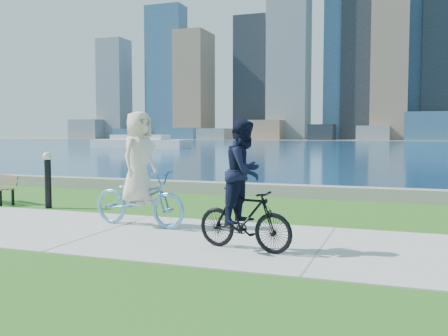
% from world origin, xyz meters
% --- Properties ---
extents(ground, '(320.00, 320.00, 0.00)m').
position_xyz_m(ground, '(0.00, 0.00, 0.00)').
color(ground, '#225917').
rests_on(ground, ground).
extents(concrete_path, '(80.00, 3.50, 0.02)m').
position_xyz_m(concrete_path, '(0.00, 0.00, 0.01)').
color(concrete_path, '#A8A8A3').
rests_on(concrete_path, ground).
extents(seawall, '(90.00, 0.50, 0.35)m').
position_xyz_m(seawall, '(0.00, 6.20, 0.17)').
color(seawall, gray).
rests_on(seawall, ground).
extents(bay_water, '(320.00, 131.00, 0.01)m').
position_xyz_m(bay_water, '(0.00, 72.00, 0.00)').
color(bay_water, navy).
rests_on(bay_water, ground).
extents(far_shore, '(320.00, 30.00, 0.12)m').
position_xyz_m(far_shore, '(0.00, 130.00, 0.06)').
color(far_shore, slate).
rests_on(far_shore, ground).
extents(city_skyline, '(180.03, 21.62, 76.00)m').
position_xyz_m(city_skyline, '(-1.98, 129.63, 22.16)').
color(city_skyline, slate).
rests_on(city_skyline, ground).
extents(ferry_near, '(12.18, 3.48, 1.65)m').
position_xyz_m(ferry_near, '(-25.14, 46.39, 0.69)').
color(ferry_near, silver).
rests_on(ferry_near, ground).
extents(bollard_lamp, '(0.22, 0.22, 1.39)m').
position_xyz_m(bollard_lamp, '(-2.96, 2.06, 0.79)').
color(bollard_lamp, black).
rests_on(bollard_lamp, ground).
extents(cyclist_woman, '(0.98, 2.15, 2.24)m').
position_xyz_m(cyclist_woman, '(0.36, 0.64, 0.85)').
color(cyclist_woman, '#559ACF').
rests_on(cyclist_woman, ground).
extents(cyclist_man, '(0.79, 1.68, 2.03)m').
position_xyz_m(cyclist_man, '(2.90, -0.61, 0.88)').
color(cyclist_man, black).
rests_on(cyclist_man, ground).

